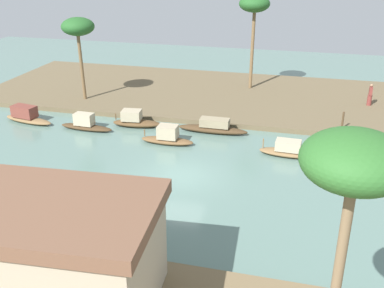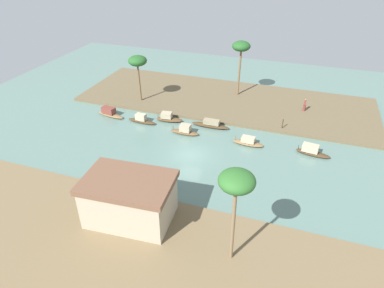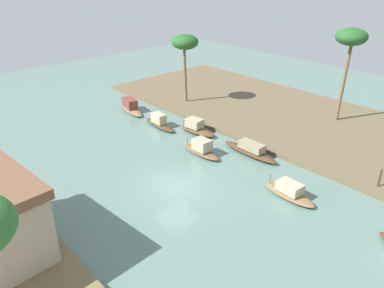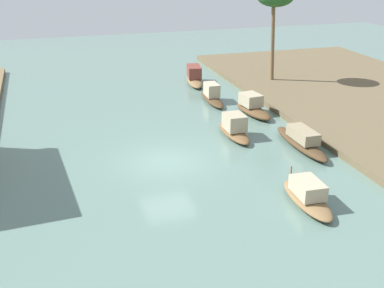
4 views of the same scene
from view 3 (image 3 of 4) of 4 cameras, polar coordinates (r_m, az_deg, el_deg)
name	(u,v)px [view 3 (image 3 of 4)]	position (r m, az deg, el deg)	size (l,w,h in m)	color
river_water	(177,186)	(25.24, -2.26, -6.21)	(72.79, 72.79, 0.00)	slate
riverbank_left	(309,123)	(35.89, 16.86, 2.99)	(42.07, 14.49, 0.37)	brown
sampan_near_left_bank	(197,128)	(32.58, 0.68, 2.34)	(3.63, 1.55, 1.22)	brown
sampan_with_tall_canopy	(250,150)	(29.21, 8.61, -0.93)	(4.94, 1.03, 1.06)	#47331E
sampan_upstream_small	(289,192)	(24.65, 14.19, -6.88)	(3.65, 1.32, 1.01)	brown
sampan_with_red_awning	(159,123)	(33.93, -4.83, 3.18)	(3.99, 1.08, 1.22)	#47331E
sampan_foreground	(202,149)	(28.91, 1.42, -0.76)	(3.55, 1.07, 1.27)	brown
sampan_downstream_large	(131,107)	(37.84, -9.04, 5.43)	(4.27, 1.78, 1.25)	brown
mooring_post	(380,178)	(26.89, 25.98, -4.49)	(0.14, 0.14, 1.22)	#4C3823
palm_tree_left_near	(351,39)	(35.33, 22.44, 14.10)	(2.61, 2.61, 7.95)	brown
palm_tree_left_far	(185,43)	(37.80, -1.04, 14.64)	(2.58, 2.58, 6.61)	brown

